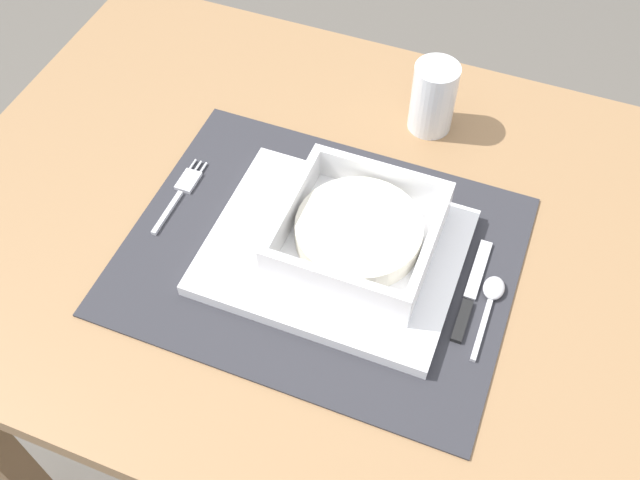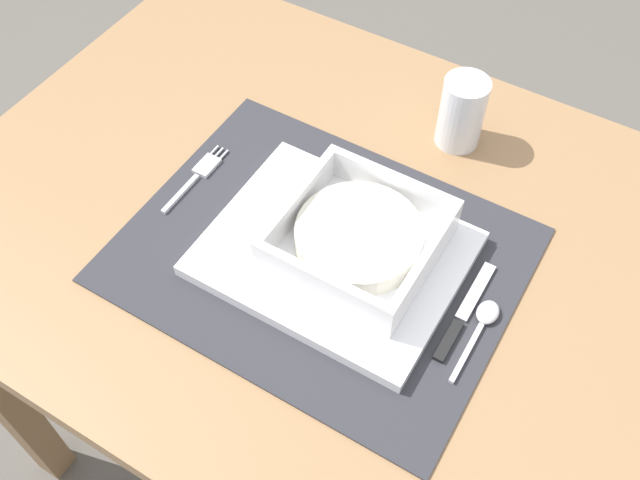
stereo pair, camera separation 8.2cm
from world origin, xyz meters
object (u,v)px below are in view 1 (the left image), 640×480
Objects in this scene: drinking_glass at (433,101)px; bread_knife at (449,286)px; porridge_bowl at (358,233)px; butter_knife at (469,297)px; spoon at (491,296)px; fork at (182,190)px; dining_table at (312,270)px.

bread_knife is at bearing -68.98° from drinking_glass.
porridge_bowl is 1.25× the size of butter_knife.
porridge_bowl is 0.16m from spoon.
porridge_bowl reaches higher than bread_knife.
drinking_glass reaches higher than porridge_bowl.
porridge_bowl is 0.24m from fork.
drinking_glass is at bearing 113.08° from bread_knife.
fork is 0.94× the size of bread_knife.
porridge_bowl reaches higher than dining_table.
spoon is 0.05m from bread_knife.
drinking_glass reaches higher than butter_knife.
dining_table is 0.26m from spoon.
drinking_glass reaches higher than dining_table.
spoon is (0.16, -0.01, -0.03)m from porridge_bowl.
porridge_bowl is at bearing 173.89° from butter_knife.
spoon reaches higher than fork.
porridge_bowl is 0.24m from drinking_glass.
butter_knife reaches higher than fork.
dining_table is at bearing 7.44° from fork.
dining_table is 9.48× the size of drinking_glass.
porridge_bowl reaches higher than spoon.
porridge_bowl is at bearing -0.45° from fork.
spoon is (0.40, -0.01, 0.00)m from fork.
drinking_glass is at bearing 85.46° from porridge_bowl.
bread_knife is at bearing -4.52° from porridge_bowl.
bread_knife is at bearing -10.69° from dining_table.
dining_table is at bearing 176.25° from spoon.
spoon is 0.81× the size of butter_knife.
spoon is at bearing -0.57° from fork.
drinking_glass reaches higher than fork.
bread_knife is (-0.05, -0.00, -0.00)m from spoon.
butter_knife reaches higher than dining_table.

